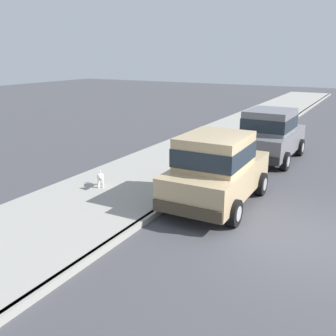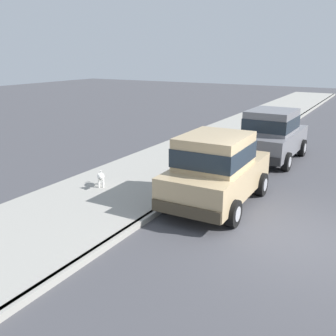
% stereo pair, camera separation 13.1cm
% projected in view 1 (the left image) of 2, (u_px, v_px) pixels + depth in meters
% --- Properties ---
extents(ground_plane, '(80.00, 80.00, 0.00)m').
position_uv_depth(ground_plane, '(294.00, 238.00, 8.16)').
color(ground_plane, '#424247').
extents(curb, '(0.16, 64.00, 0.14)m').
position_uv_depth(curb, '(165.00, 207.00, 9.64)').
color(curb, gray).
rests_on(curb, ground).
extents(sidewalk, '(3.60, 64.00, 0.14)m').
position_uv_depth(sidewalk, '(108.00, 195.00, 10.48)').
color(sidewalk, '#99968E').
rests_on(sidewalk, ground).
extents(car_tan_hatchback, '(2.00, 3.83, 1.88)m').
position_uv_depth(car_tan_hatchback, '(216.00, 168.00, 9.73)').
color(car_tan_hatchback, tan).
rests_on(car_tan_hatchback, ground).
extents(car_grey_hatchback, '(2.02, 3.84, 1.88)m').
position_uv_depth(car_grey_hatchback, '(270.00, 134.00, 13.90)').
color(car_grey_hatchback, slate).
rests_on(car_grey_hatchback, ground).
extents(dog_white, '(0.51, 0.62, 0.49)m').
position_uv_depth(dog_white, '(100.00, 177.00, 10.79)').
color(dog_white, white).
rests_on(dog_white, sidewalk).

